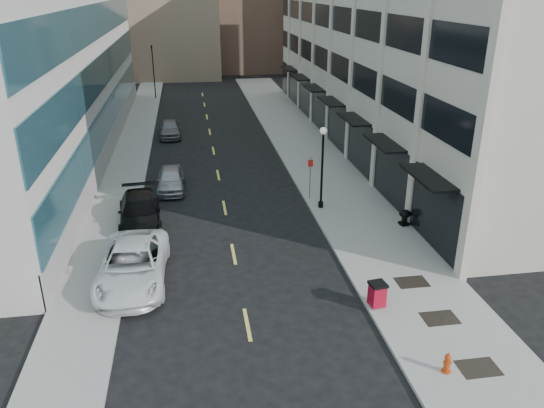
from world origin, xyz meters
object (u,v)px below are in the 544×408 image
object	(u,v)px
lamppost	(322,160)
sign_post	(310,172)
car_grey_sedan	(170,128)
fire_hydrant	(447,363)
car_silver_sedan	(171,179)
car_white_van	(133,265)
urn_planter	(405,216)
traffic_signal	(152,49)
trash_bin	(377,293)
car_black_pickup	(140,212)

from	to	relation	value
lamppost	sign_post	size ratio (longest dim) A/B	1.85
car_grey_sedan	fire_hydrant	world-z (taller)	car_grey_sedan
car_silver_sedan	fire_hydrant	world-z (taller)	car_silver_sedan
car_white_van	car_silver_sedan	bearing A→B (deg)	84.50
lamppost	fire_hydrant	bearing A→B (deg)	-87.13
car_grey_sedan	lamppost	world-z (taller)	lamppost
fire_hydrant	urn_planter	distance (m)	12.12
sign_post	fire_hydrant	bearing A→B (deg)	-95.77
car_white_van	car_grey_sedan	distance (m)	24.90
car_grey_sedan	urn_planter	xyz separation A→B (m)	(13.11, -21.19, -0.06)
fire_hydrant	sign_post	xyz separation A→B (m)	(-1.10, 16.29, 1.34)
lamppost	traffic_signal	bearing A→B (deg)	107.61
trash_bin	urn_planter	bearing A→B (deg)	52.78
lamppost	car_black_pickup	bearing A→B (deg)	-176.91
fire_hydrant	trash_bin	distance (m)	4.39
sign_post	car_grey_sedan	bearing A→B (deg)	108.33
car_black_pickup	lamppost	size ratio (longest dim) A/B	1.11
car_grey_sedan	trash_bin	bearing A→B (deg)	-74.37
car_silver_sedan	fire_hydrant	distance (m)	21.78
urn_planter	car_grey_sedan	bearing A→B (deg)	121.74
trash_bin	sign_post	bearing A→B (deg)	82.76
fire_hydrant	sign_post	bearing A→B (deg)	112.24
traffic_signal	trash_bin	distance (m)	47.28
traffic_signal	trash_bin	world-z (taller)	traffic_signal
fire_hydrant	car_black_pickup	bearing A→B (deg)	146.48
car_black_pickup	trash_bin	bearing A→B (deg)	-48.96
car_black_pickup	car_grey_sedan	world-z (taller)	car_black_pickup
car_black_pickup	car_grey_sedan	bearing A→B (deg)	81.55
traffic_signal	trash_bin	bearing A→B (deg)	-76.59
car_black_pickup	sign_post	xyz separation A→B (m)	(10.10, 2.00, 1.06)
car_black_pickup	car_silver_sedan	world-z (taller)	car_black_pickup
fire_hydrant	trash_bin	world-z (taller)	trash_bin
lamppost	sign_post	xyz separation A→B (m)	(-0.35, 1.44, -1.22)
traffic_signal	urn_planter	world-z (taller)	traffic_signal
fire_hydrant	lamppost	bearing A→B (deg)	111.25
car_white_van	trash_bin	xyz separation A→B (m)	(10.06, -3.73, -0.15)
car_silver_sedan	sign_post	size ratio (longest dim) A/B	1.59
trash_bin	urn_planter	xyz separation A→B (m)	(4.20, 7.42, -0.04)
sign_post	urn_planter	bearing A→B (deg)	-56.56
trash_bin	urn_planter	distance (m)	8.53
car_grey_sedan	lamppost	bearing A→B (deg)	-64.72
car_black_pickup	urn_planter	world-z (taller)	car_black_pickup
fire_hydrant	trash_bin	size ratio (longest dim) A/B	0.72
car_silver_sedan	fire_hydrant	size ratio (longest dim) A/B	5.57
traffic_signal	car_white_van	size ratio (longest dim) A/B	1.10
car_white_van	sign_post	world-z (taller)	sign_post
traffic_signal	urn_planter	size ratio (longest dim) A/B	7.86
car_silver_sedan	sign_post	xyz separation A→B (m)	(8.50, -3.26, 1.13)
car_grey_sedan	fire_hydrant	xyz separation A→B (m)	(9.91, -32.88, -0.23)
car_black_pickup	urn_planter	distance (m)	14.63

